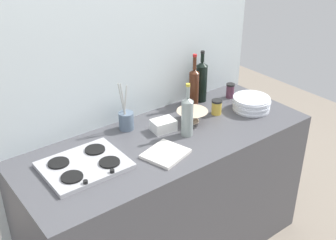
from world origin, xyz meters
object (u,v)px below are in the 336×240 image
object	(u,v)px
condiment_jar_front	(230,91)
mixing_bowl	(192,116)
plate_stack	(251,104)
cutting_board	(166,154)
wine_bottle_leftmost	(194,87)
wine_bottle_mid_left	(187,116)
butter_dish	(163,125)
utensil_crock	(126,120)
condiment_jar_rear	(217,107)
stovetop_hob	(84,165)
wine_bottle_mid_right	(202,81)

from	to	relation	value
condiment_jar_front	mixing_bowl	bearing A→B (deg)	-165.70
plate_stack	cutting_board	distance (m)	0.79
wine_bottle_leftmost	wine_bottle_mid_left	distance (m)	0.40
plate_stack	mixing_bowl	size ratio (longest dim) A/B	1.27
wine_bottle_leftmost	butter_dish	bearing A→B (deg)	-158.12
plate_stack	utensil_crock	bearing A→B (deg)	160.22
mixing_bowl	condiment_jar_rear	xyz separation A→B (m)	(0.20, -0.01, 0.01)
condiment_jar_front	condiment_jar_rear	distance (m)	0.28
wine_bottle_leftmost	utensil_crock	xyz separation A→B (m)	(-0.53, 0.01, -0.08)
plate_stack	stovetop_hob	bearing A→B (deg)	176.60
utensil_crock	cutting_board	distance (m)	0.38
mixing_bowl	utensil_crock	bearing A→B (deg)	155.46
butter_dish	condiment_jar_rear	size ratio (longest dim) A/B	1.43
mixing_bowl	condiment_jar_rear	distance (m)	0.20
plate_stack	mixing_bowl	distance (m)	0.43
condiment_jar_front	condiment_jar_rear	bearing A→B (deg)	-152.99
stovetop_hob	condiment_jar_rear	world-z (taller)	condiment_jar_rear
mixing_bowl	cutting_board	size ratio (longest dim) A/B	0.89
condiment_jar_front	cutting_board	size ratio (longest dim) A/B	0.46
wine_bottle_mid_left	condiment_jar_front	xyz separation A→B (m)	(0.58, 0.22, -0.08)
butter_dish	wine_bottle_mid_right	bearing A→B (deg)	21.22
stovetop_hob	wine_bottle_mid_right	distance (m)	1.06
condiment_jar_rear	cutting_board	distance (m)	0.60
wine_bottle_leftmost	wine_bottle_mid_right	xyz separation A→B (m)	(0.10, 0.03, 0.01)
utensil_crock	plate_stack	bearing A→B (deg)	-19.78
wine_bottle_mid_right	utensil_crock	world-z (taller)	wine_bottle_mid_right
butter_dish	utensil_crock	xyz separation A→B (m)	(-0.17, 0.15, 0.03)
condiment_jar_rear	cutting_board	bearing A→B (deg)	-160.92
plate_stack	butter_dish	distance (m)	0.64
wine_bottle_leftmost	utensil_crock	distance (m)	0.54
wine_bottle_leftmost	utensil_crock	world-z (taller)	wine_bottle_leftmost
mixing_bowl	utensil_crock	distance (m)	0.42
condiment_jar_front	condiment_jar_rear	xyz separation A→B (m)	(-0.25, -0.13, -0.00)
wine_bottle_leftmost	wine_bottle_mid_right	bearing A→B (deg)	18.68
mixing_bowl	butter_dish	bearing A→B (deg)	174.45
condiment_jar_front	wine_bottle_mid_left	bearing A→B (deg)	-159.01
butter_dish	condiment_jar_front	distance (m)	0.66
wine_bottle_leftmost	cutting_board	bearing A→B (deg)	-144.22
stovetop_hob	utensil_crock	bearing A→B (deg)	28.36
plate_stack	utensil_crock	xyz separation A→B (m)	(-0.80, 0.29, 0.02)
stovetop_hob	plate_stack	bearing A→B (deg)	-3.40
stovetop_hob	cutting_board	size ratio (longest dim) A/B	1.93
wine_bottle_mid_left	butter_dish	xyz separation A→B (m)	(-0.08, 0.13, -0.09)
mixing_bowl	cutting_board	world-z (taller)	mixing_bowl
stovetop_hob	condiment_jar_front	xyz separation A→B (m)	(1.22, 0.16, 0.04)
wine_bottle_mid_right	cutting_board	distance (m)	0.75
condiment_jar_rear	utensil_crock	bearing A→B (deg)	162.03
butter_dish	condiment_jar_front	bearing A→B (deg)	8.07
butter_dish	utensil_crock	world-z (taller)	utensil_crock
cutting_board	condiment_jar_front	bearing A→B (deg)	21.61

